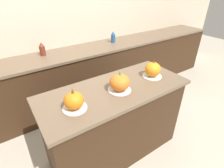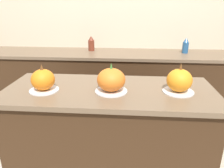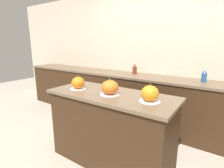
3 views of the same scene
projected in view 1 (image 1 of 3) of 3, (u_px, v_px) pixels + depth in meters
name	position (u px, v px, depth m)	size (l,w,h in m)	color
ground_plane	(115.00, 149.00, 2.20)	(12.00, 12.00, 0.00)	#BCB29E
wall_back	(58.00, 25.00, 2.65)	(8.00, 0.06, 2.50)	beige
kitchen_island	(115.00, 122.00, 1.97)	(1.54, 0.65, 0.90)	#382314
back_counter	(73.00, 80.00, 2.81)	(6.00, 0.60, 0.92)	#382314
pumpkin_cake_left	(74.00, 101.00, 1.43)	(0.21, 0.21, 0.20)	silver
pumpkin_cake_center	(120.00, 83.00, 1.68)	(0.23, 0.23, 0.21)	silver
pumpkin_cake_right	(153.00, 70.00, 1.92)	(0.22, 0.22, 0.21)	silver
bottle_tall	(113.00, 37.00, 2.97)	(0.07, 0.07, 0.19)	#235184
bottle_short	(42.00, 49.00, 2.44)	(0.08, 0.08, 0.19)	maroon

